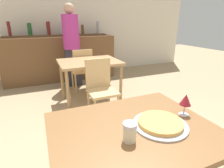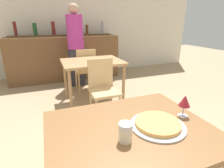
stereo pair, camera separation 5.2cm
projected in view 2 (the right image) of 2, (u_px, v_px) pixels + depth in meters
The scene contains 11 objects.
wall_back at pixel (60, 21), 4.48m from camera, with size 8.00×0.05×2.80m.
dining_table_near at pixel (130, 139), 1.14m from camera, with size 1.03×0.83×0.75m.
dining_table_far at pixel (92, 66), 3.01m from camera, with size 1.01×0.78×0.75m.
bar_counter at pixel (65, 58), 4.33m from camera, with size 2.60×0.56×1.05m.
bar_back_shelf at pixel (61, 33), 4.24m from camera, with size 2.39×0.24×0.33m.
chair_far_side_front at pixel (103, 85), 2.57m from camera, with size 0.40×0.40×0.88m.
chair_far_side_back at pixel (86, 67), 3.55m from camera, with size 0.40×0.40×0.88m.
pizza_tray at pixel (158, 124), 1.12m from camera, with size 0.35×0.35×0.04m.
cheese_shaker at pixel (125, 132), 0.97m from camera, with size 0.08×0.08×0.11m.
person_standing at pixel (76, 43), 3.74m from camera, with size 0.34×0.34×1.73m.
wine_glass at pixel (185, 101), 1.21m from camera, with size 0.08×0.08×0.16m.
Camera 2 is at (-0.45, -0.85, 1.38)m, focal length 28.00 mm.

